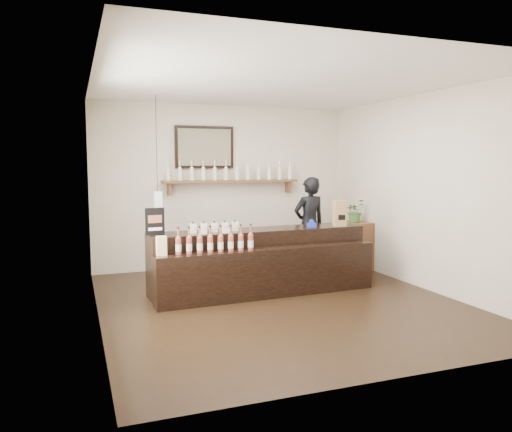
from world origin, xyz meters
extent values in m
plane|color=black|center=(0.00, 0.00, 0.00)|extent=(5.00, 5.00, 0.00)
plane|color=beige|center=(0.00, 2.50, 1.40)|extent=(4.50, 0.00, 4.50)
plane|color=beige|center=(0.00, -2.50, 1.40)|extent=(4.50, 0.00, 4.50)
plane|color=beige|center=(-2.25, 0.00, 1.40)|extent=(0.00, 5.00, 5.00)
plane|color=beige|center=(2.25, 0.00, 1.40)|extent=(0.00, 5.00, 5.00)
plane|color=white|center=(0.00, 0.00, 2.80)|extent=(5.00, 5.00, 0.00)
cube|color=brown|center=(0.10, 2.37, 1.50)|extent=(2.40, 0.25, 0.04)
cube|color=brown|center=(-0.98, 2.40, 1.38)|extent=(0.04, 0.20, 0.20)
cube|color=brown|center=(1.18, 2.40, 1.38)|extent=(0.04, 0.20, 0.20)
cube|color=black|center=(-0.35, 2.47, 2.08)|extent=(1.02, 0.04, 0.72)
cube|color=brown|center=(-0.35, 2.44, 2.08)|extent=(0.92, 0.01, 0.62)
cube|color=white|center=(-1.30, 1.60, 1.25)|extent=(0.12, 0.12, 0.28)
cylinder|color=black|center=(-1.30, 1.60, 2.09)|extent=(0.01, 0.01, 1.41)
cylinder|color=#DCF4CC|center=(-1.00, 2.37, 1.62)|extent=(0.07, 0.07, 0.20)
cone|color=#DCF4CC|center=(-1.00, 2.37, 1.75)|extent=(0.07, 0.07, 0.05)
cylinder|color=#DCF4CC|center=(-1.00, 2.37, 1.81)|extent=(0.02, 0.02, 0.07)
cylinder|color=gold|center=(-1.00, 2.37, 1.86)|extent=(0.03, 0.03, 0.02)
cylinder|color=white|center=(-1.00, 2.37, 1.60)|extent=(0.07, 0.07, 0.09)
cylinder|color=#DCF4CC|center=(-0.80, 2.37, 1.62)|extent=(0.07, 0.07, 0.20)
cone|color=#DCF4CC|center=(-0.80, 2.37, 1.75)|extent=(0.07, 0.07, 0.05)
cylinder|color=#DCF4CC|center=(-0.80, 2.37, 1.81)|extent=(0.02, 0.02, 0.07)
cylinder|color=gold|center=(-0.80, 2.37, 1.86)|extent=(0.03, 0.03, 0.02)
cylinder|color=white|center=(-0.80, 2.37, 1.60)|extent=(0.07, 0.07, 0.09)
cylinder|color=#DCF4CC|center=(-0.60, 2.37, 1.62)|extent=(0.07, 0.07, 0.20)
cone|color=#DCF4CC|center=(-0.60, 2.37, 1.75)|extent=(0.07, 0.07, 0.05)
cylinder|color=#DCF4CC|center=(-0.60, 2.37, 1.81)|extent=(0.02, 0.02, 0.07)
cylinder|color=gold|center=(-0.60, 2.37, 1.86)|extent=(0.03, 0.03, 0.02)
cylinder|color=white|center=(-0.60, 2.37, 1.60)|extent=(0.07, 0.07, 0.09)
cylinder|color=#DCF4CC|center=(-0.40, 2.37, 1.62)|extent=(0.07, 0.07, 0.20)
cone|color=#DCF4CC|center=(-0.40, 2.37, 1.75)|extent=(0.07, 0.07, 0.05)
cylinder|color=#DCF4CC|center=(-0.40, 2.37, 1.81)|extent=(0.02, 0.02, 0.07)
cylinder|color=gold|center=(-0.40, 2.37, 1.86)|extent=(0.03, 0.03, 0.02)
cylinder|color=white|center=(-0.40, 2.37, 1.60)|extent=(0.07, 0.07, 0.09)
cylinder|color=#DCF4CC|center=(-0.20, 2.37, 1.62)|extent=(0.07, 0.07, 0.20)
cone|color=#DCF4CC|center=(-0.20, 2.37, 1.75)|extent=(0.07, 0.07, 0.05)
cylinder|color=#DCF4CC|center=(-0.20, 2.37, 1.81)|extent=(0.02, 0.02, 0.07)
cylinder|color=gold|center=(-0.20, 2.37, 1.86)|extent=(0.03, 0.03, 0.02)
cylinder|color=white|center=(-0.20, 2.37, 1.60)|extent=(0.07, 0.07, 0.09)
cylinder|color=#DCF4CC|center=(0.00, 2.37, 1.62)|extent=(0.07, 0.07, 0.20)
cone|color=#DCF4CC|center=(0.00, 2.37, 1.75)|extent=(0.07, 0.07, 0.05)
cylinder|color=#DCF4CC|center=(0.00, 2.37, 1.81)|extent=(0.02, 0.02, 0.07)
cylinder|color=gold|center=(0.00, 2.37, 1.86)|extent=(0.03, 0.03, 0.02)
cylinder|color=white|center=(0.00, 2.37, 1.60)|extent=(0.07, 0.07, 0.09)
cylinder|color=#DCF4CC|center=(0.20, 2.37, 1.62)|extent=(0.07, 0.07, 0.20)
cone|color=#DCF4CC|center=(0.20, 2.37, 1.75)|extent=(0.07, 0.07, 0.05)
cylinder|color=#DCF4CC|center=(0.20, 2.37, 1.81)|extent=(0.02, 0.02, 0.07)
cylinder|color=gold|center=(0.20, 2.37, 1.86)|extent=(0.03, 0.03, 0.02)
cylinder|color=white|center=(0.20, 2.37, 1.60)|extent=(0.07, 0.07, 0.09)
cylinder|color=#DCF4CC|center=(0.40, 2.37, 1.62)|extent=(0.07, 0.07, 0.20)
cone|color=#DCF4CC|center=(0.40, 2.37, 1.75)|extent=(0.07, 0.07, 0.05)
cylinder|color=#DCF4CC|center=(0.40, 2.37, 1.81)|extent=(0.02, 0.02, 0.07)
cylinder|color=gold|center=(0.40, 2.37, 1.86)|extent=(0.03, 0.03, 0.02)
cylinder|color=white|center=(0.40, 2.37, 1.60)|extent=(0.07, 0.07, 0.09)
cylinder|color=#DCF4CC|center=(0.60, 2.37, 1.62)|extent=(0.07, 0.07, 0.20)
cone|color=#DCF4CC|center=(0.60, 2.37, 1.75)|extent=(0.07, 0.07, 0.05)
cylinder|color=#DCF4CC|center=(0.60, 2.37, 1.81)|extent=(0.02, 0.02, 0.07)
cylinder|color=gold|center=(0.60, 2.37, 1.86)|extent=(0.03, 0.03, 0.02)
cylinder|color=white|center=(0.60, 2.37, 1.60)|extent=(0.07, 0.07, 0.09)
cylinder|color=#DCF4CC|center=(0.80, 2.37, 1.62)|extent=(0.07, 0.07, 0.20)
cone|color=#DCF4CC|center=(0.80, 2.37, 1.75)|extent=(0.07, 0.07, 0.05)
cylinder|color=#DCF4CC|center=(0.80, 2.37, 1.81)|extent=(0.02, 0.02, 0.07)
cylinder|color=gold|center=(0.80, 2.37, 1.86)|extent=(0.03, 0.03, 0.02)
cylinder|color=white|center=(0.80, 2.37, 1.60)|extent=(0.07, 0.07, 0.09)
cylinder|color=#DCF4CC|center=(1.00, 2.37, 1.62)|extent=(0.07, 0.07, 0.20)
cone|color=#DCF4CC|center=(1.00, 2.37, 1.75)|extent=(0.07, 0.07, 0.05)
cylinder|color=#DCF4CC|center=(1.00, 2.37, 1.81)|extent=(0.02, 0.02, 0.07)
cylinder|color=gold|center=(1.00, 2.37, 1.86)|extent=(0.03, 0.03, 0.02)
cylinder|color=white|center=(1.00, 2.37, 1.60)|extent=(0.07, 0.07, 0.09)
cylinder|color=#DCF4CC|center=(1.20, 2.37, 1.62)|extent=(0.07, 0.07, 0.20)
cone|color=#DCF4CC|center=(1.20, 2.37, 1.75)|extent=(0.07, 0.07, 0.05)
cylinder|color=#DCF4CC|center=(1.20, 2.37, 1.81)|extent=(0.02, 0.02, 0.07)
cylinder|color=gold|center=(1.20, 2.37, 1.86)|extent=(0.03, 0.03, 0.02)
cylinder|color=white|center=(1.20, 2.37, 1.60)|extent=(0.07, 0.07, 0.09)
cube|color=black|center=(-0.01, 0.70, 0.44)|extent=(3.16, 0.70, 0.88)
cube|color=black|center=(-0.01, 0.29, 0.33)|extent=(3.14, 0.43, 0.66)
cube|color=white|center=(-0.89, 0.50, 0.90)|extent=(0.10, 0.04, 0.05)
cube|color=white|center=(-0.57, 0.50, 0.90)|extent=(0.10, 0.04, 0.05)
cube|color=#D5BB82|center=(-1.47, 0.29, 0.72)|extent=(0.12, 0.12, 0.12)
cube|color=#D5BB82|center=(-1.47, 0.29, 0.84)|extent=(0.12, 0.12, 0.12)
cube|color=#DCF4CC|center=(-0.98, 0.65, 0.94)|extent=(0.08, 0.08, 0.13)
cube|color=beige|center=(-0.98, 0.61, 0.94)|extent=(0.07, 0.00, 0.06)
cylinder|color=black|center=(-0.98, 0.65, 1.01)|extent=(0.02, 0.02, 0.03)
cube|color=#DCF4CC|center=(-0.84, 0.65, 0.94)|extent=(0.08, 0.08, 0.13)
cube|color=beige|center=(-0.84, 0.61, 0.94)|extent=(0.07, 0.00, 0.06)
cylinder|color=black|center=(-0.84, 0.65, 1.01)|extent=(0.02, 0.02, 0.03)
cube|color=#DCF4CC|center=(-0.69, 0.65, 0.94)|extent=(0.08, 0.08, 0.13)
cube|color=beige|center=(-0.69, 0.61, 0.94)|extent=(0.07, 0.00, 0.06)
cylinder|color=black|center=(-0.69, 0.65, 1.01)|extent=(0.02, 0.02, 0.03)
cube|color=#DCF4CC|center=(-0.54, 0.65, 0.94)|extent=(0.08, 0.08, 0.13)
cube|color=beige|center=(-0.54, 0.61, 0.94)|extent=(0.07, 0.00, 0.06)
cylinder|color=black|center=(-0.54, 0.65, 1.01)|extent=(0.02, 0.02, 0.03)
cube|color=#DCF4CC|center=(-0.39, 0.65, 0.94)|extent=(0.08, 0.08, 0.13)
cube|color=beige|center=(-0.39, 0.61, 0.94)|extent=(0.07, 0.00, 0.06)
cylinder|color=black|center=(-0.39, 0.65, 1.01)|extent=(0.02, 0.02, 0.03)
cylinder|color=#984533|center=(-1.26, 0.29, 0.77)|extent=(0.07, 0.07, 0.20)
cone|color=#984533|center=(-1.26, 0.29, 0.89)|extent=(0.07, 0.07, 0.05)
cylinder|color=#984533|center=(-1.26, 0.29, 0.95)|extent=(0.02, 0.02, 0.07)
cylinder|color=black|center=(-1.26, 0.29, 1.00)|extent=(0.03, 0.03, 0.03)
cylinder|color=white|center=(-1.26, 0.29, 0.75)|extent=(0.07, 0.07, 0.09)
cylinder|color=#984533|center=(-1.12, 0.29, 0.77)|extent=(0.07, 0.07, 0.20)
cone|color=#984533|center=(-1.12, 0.29, 0.89)|extent=(0.07, 0.07, 0.05)
cylinder|color=#984533|center=(-1.12, 0.29, 0.95)|extent=(0.02, 0.02, 0.07)
cylinder|color=black|center=(-1.12, 0.29, 1.00)|extent=(0.03, 0.03, 0.03)
cylinder|color=white|center=(-1.12, 0.29, 0.75)|extent=(0.07, 0.07, 0.09)
cylinder|color=#984533|center=(-0.98, 0.29, 0.77)|extent=(0.07, 0.07, 0.20)
cone|color=#984533|center=(-0.98, 0.29, 0.89)|extent=(0.07, 0.07, 0.05)
cylinder|color=#984533|center=(-0.98, 0.29, 0.95)|extent=(0.02, 0.02, 0.07)
cylinder|color=black|center=(-0.98, 0.29, 1.00)|extent=(0.03, 0.03, 0.03)
cylinder|color=white|center=(-0.98, 0.29, 0.75)|extent=(0.07, 0.07, 0.09)
cylinder|color=#984533|center=(-0.84, 0.29, 0.77)|extent=(0.07, 0.07, 0.20)
cone|color=#984533|center=(-0.84, 0.29, 0.89)|extent=(0.07, 0.07, 0.05)
cylinder|color=#984533|center=(-0.84, 0.29, 0.95)|extent=(0.02, 0.02, 0.07)
cylinder|color=black|center=(-0.84, 0.29, 1.00)|extent=(0.03, 0.03, 0.03)
cylinder|color=white|center=(-0.84, 0.29, 0.75)|extent=(0.07, 0.07, 0.09)
cylinder|color=#984533|center=(-0.71, 0.29, 0.77)|extent=(0.07, 0.07, 0.20)
cone|color=#984533|center=(-0.71, 0.29, 0.89)|extent=(0.07, 0.07, 0.05)
cylinder|color=#984533|center=(-0.71, 0.29, 0.95)|extent=(0.02, 0.02, 0.07)
cylinder|color=black|center=(-0.71, 0.29, 1.00)|extent=(0.03, 0.03, 0.03)
cylinder|color=white|center=(-0.71, 0.29, 0.75)|extent=(0.07, 0.07, 0.09)
cylinder|color=#984533|center=(-0.57, 0.29, 0.77)|extent=(0.07, 0.07, 0.20)
cone|color=#984533|center=(-0.57, 0.29, 0.89)|extent=(0.07, 0.07, 0.05)
cylinder|color=#984533|center=(-0.57, 0.29, 0.95)|extent=(0.02, 0.02, 0.07)
cylinder|color=black|center=(-0.57, 0.29, 1.00)|extent=(0.03, 0.03, 0.03)
cylinder|color=white|center=(-0.57, 0.29, 0.75)|extent=(0.07, 0.07, 0.09)
cylinder|color=#984533|center=(-0.43, 0.29, 0.77)|extent=(0.07, 0.07, 0.20)
cone|color=#984533|center=(-0.43, 0.29, 0.89)|extent=(0.07, 0.07, 0.05)
cylinder|color=#984533|center=(-0.43, 0.29, 0.95)|extent=(0.02, 0.02, 0.07)
cylinder|color=black|center=(-0.43, 0.29, 1.00)|extent=(0.03, 0.03, 0.03)
cylinder|color=white|center=(-0.43, 0.29, 0.75)|extent=(0.07, 0.07, 0.09)
cylinder|color=#984533|center=(-0.29, 0.29, 0.77)|extent=(0.07, 0.07, 0.20)
cone|color=#984533|center=(-0.29, 0.29, 0.89)|extent=(0.07, 0.07, 0.05)
cylinder|color=#984533|center=(-0.29, 0.29, 0.95)|extent=(0.02, 0.02, 0.07)
cylinder|color=black|center=(-0.29, 0.29, 1.00)|extent=(0.03, 0.03, 0.03)
cylinder|color=white|center=(-0.29, 0.29, 0.75)|extent=(0.07, 0.07, 0.09)
cube|color=black|center=(-1.49, 0.65, 1.05)|extent=(0.25, 0.05, 0.35)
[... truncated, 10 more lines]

